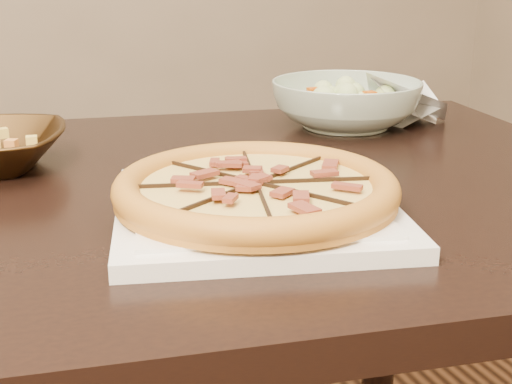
# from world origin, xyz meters

# --- Properties ---
(dining_table) EXTENTS (1.39, 0.99, 0.75)m
(dining_table) POSITION_xyz_m (-0.08, -0.08, 0.64)
(dining_table) COLOR black
(dining_table) RESTS_ON floor
(plate) EXTENTS (0.36, 0.36, 0.02)m
(plate) POSITION_xyz_m (0.00, -0.25, 0.76)
(plate) COLOR white
(plate) RESTS_ON dining_table
(pizza) EXTENTS (0.31, 0.31, 0.03)m
(pizza) POSITION_xyz_m (0.00, -0.25, 0.78)
(pizza) COLOR #B86E2E
(pizza) RESTS_ON plate
(salad_bowl) EXTENTS (0.31, 0.31, 0.08)m
(salad_bowl) POSITION_xyz_m (0.30, 0.11, 0.79)
(salad_bowl) COLOR #AFC7B7
(salad_bowl) RESTS_ON dining_table
(salad) EXTENTS (0.10, 0.12, 0.04)m
(salad) POSITION_xyz_m (0.30, 0.11, 0.85)
(salad) COLOR beige
(salad) RESTS_ON salad_bowl
(cling_film) EXTENTS (0.17, 0.15, 0.05)m
(cling_film) POSITION_xyz_m (0.42, 0.11, 0.78)
(cling_film) COLOR silver
(cling_film) RESTS_ON dining_table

